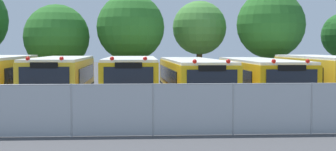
{
  "coord_description": "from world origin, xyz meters",
  "views": [
    {
      "loc": [
        0.43,
        -24.82,
        3.0
      ],
      "look_at": [
        1.96,
        0.0,
        1.6
      ],
      "focal_mm": 53.52,
      "sensor_mm": 36.0,
      "label": 1
    }
  ],
  "objects": [
    {
      "name": "ground_plane",
      "position": [
        0.0,
        0.0,
        0.0
      ],
      "size": [
        160.0,
        160.0,
        0.0
      ],
      "primitive_type": "plane",
      "color": "#424244"
    },
    {
      "name": "tree_4",
      "position": [
        4.82,
        9.85,
        4.38
      ],
      "size": [
        3.74,
        3.74,
        6.23
      ],
      "color": "#4C3823",
      "rests_on": "ground_plane"
    },
    {
      "name": "tree_2",
      "position": [
        -4.73,
        8.46,
        3.61
      ],
      "size": [
        4.3,
        4.3,
        5.83
      ],
      "color": "#4C3823",
      "rests_on": "ground_plane"
    },
    {
      "name": "school_bus_2",
      "position": [
        -3.3,
        0.0,
        1.39
      ],
      "size": [
        2.55,
        9.68,
        2.64
      ],
      "rotation": [
        0.0,
        0.0,
        3.15
      ],
      "color": "yellow",
      "rests_on": "ground_plane"
    },
    {
      "name": "tree_3",
      "position": [
        -0.01,
        8.37,
        4.24
      ],
      "size": [
        4.47,
        4.47,
        6.57
      ],
      "color": "#4C3823",
      "rests_on": "ground_plane"
    },
    {
      "name": "school_bus_4",
      "position": [
        3.18,
        0.09,
        1.34
      ],
      "size": [
        2.78,
        11.51,
        2.54
      ],
      "rotation": [
        0.0,
        0.0,
        3.17
      ],
      "color": "yellow",
      "rests_on": "ground_plane"
    },
    {
      "name": "chainlink_fence",
      "position": [
        -0.41,
        -8.01,
        0.93
      ],
      "size": [
        24.69,
        0.07,
        1.79
      ],
      "color": "#9EA0A3",
      "rests_on": "ground_plane"
    },
    {
      "name": "tree_5",
      "position": [
        9.29,
        8.08,
        4.66
      ],
      "size": [
        4.56,
        4.56,
        6.81
      ],
      "color": "#4C3823",
      "rests_on": "ground_plane"
    },
    {
      "name": "school_bus_3",
      "position": [
        0.12,
        -0.22,
        1.39
      ],
      "size": [
        2.55,
        9.45,
        2.63
      ],
      "rotation": [
        0.0,
        0.0,
        3.13
      ],
      "color": "yellow",
      "rests_on": "ground_plane"
    },
    {
      "name": "school_bus_6",
      "position": [
        9.86,
        0.14,
        1.42
      ],
      "size": [
        2.64,
        10.1,
        2.69
      ],
      "rotation": [
        0.0,
        0.0,
        3.12
      ],
      "color": "yellow",
      "rests_on": "ground_plane"
    },
    {
      "name": "traffic_cone",
      "position": [
        0.35,
        -6.67,
        0.31
      ],
      "size": [
        0.47,
        0.47,
        0.61
      ],
      "primitive_type": "cone",
      "color": "#EA5914",
      "rests_on": "ground_plane"
    },
    {
      "name": "school_bus_5",
      "position": [
        6.6,
        0.08,
        1.34
      ],
      "size": [
        2.68,
        11.17,
        2.54
      ],
      "rotation": [
        0.0,
        0.0,
        3.13
      ],
      "color": "#EAA80C",
      "rests_on": "ground_plane"
    }
  ]
}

